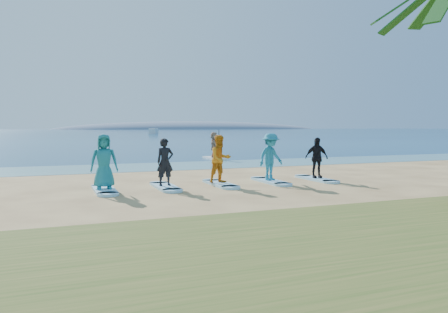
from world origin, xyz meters
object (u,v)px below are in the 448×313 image
object	(u,v)px
surfboard_2	(220,184)
surfboard_3	(270,181)
boat_offshore_b	(154,134)
student_0	(104,161)
paddleboard	(214,158)
student_1	(165,162)
student_4	(317,158)
student_3	(271,157)
paddleboarder	(214,145)
surfboard_1	(165,187)
surfboard_4	(316,179)
student_2	(220,159)
surfboard_0	(104,190)

from	to	relation	value
surfboard_2	surfboard_3	bearing A→B (deg)	0.00
boat_offshore_b	student_0	world-z (taller)	student_0
student_0	surfboard_3	size ratio (longest dim) A/B	0.86
paddleboard	student_1	world-z (taller)	student_1
student_0	surfboard_3	world-z (taller)	student_0
student_4	student_0	bearing A→B (deg)	-169.94
boat_offshore_b	surfboard_3	bearing A→B (deg)	-79.61
student_0	student_3	world-z (taller)	student_0
paddleboarder	surfboard_3	world-z (taller)	paddleboarder
student_0	surfboard_2	world-z (taller)	student_0
paddleboard	surfboard_2	distance (m)	12.93
paddleboard	student_4	bearing A→B (deg)	-89.20
paddleboarder	surfboard_1	world-z (taller)	paddleboarder
student_0	student_3	size ratio (longest dim) A/B	1.01
paddleboard	surfboard_4	distance (m)	12.21
paddleboard	student_3	distance (m)	12.43
student_0	surfboard_2	bearing A→B (deg)	1.82
student_0	student_2	size ratio (longest dim) A/B	1.04
student_1	surfboard_2	size ratio (longest dim) A/B	0.78
surfboard_4	student_4	xyz separation A→B (m)	(0.00, 0.00, 0.89)
paddleboarder	boat_offshore_b	size ratio (longest dim) A/B	0.27
surfboard_0	student_0	xyz separation A→B (m)	(0.00, 0.00, 0.99)
student_0	surfboard_4	world-z (taller)	student_0
surfboard_0	student_1	bearing A→B (deg)	0.00
paddleboard	boat_offshore_b	bearing A→B (deg)	80.52
student_0	student_2	bearing A→B (deg)	1.82
boat_offshore_b	student_4	world-z (taller)	student_4
surfboard_0	student_3	xyz separation A→B (m)	(6.45, 0.00, 0.99)
surfboard_2	paddleboarder	bearing A→B (deg)	70.84
student_1	surfboard_3	world-z (taller)	student_1
paddleboarder	surfboard_2	bearing A→B (deg)	169.82
boat_offshore_b	surfboard_2	world-z (taller)	boat_offshore_b
student_1	student_3	xyz separation A→B (m)	(4.30, 0.00, 0.08)
boat_offshore_b	student_2	size ratio (longest dim) A/B	3.56
paddleboard	student_1	xyz separation A→B (m)	(-6.39, -12.21, 0.89)
surfboard_3	student_0	bearing A→B (deg)	180.00
surfboard_2	surfboard_0	bearing A→B (deg)	180.00
paddleboarder	student_0	bearing A→B (deg)	154.00
student_0	student_2	xyz separation A→B (m)	(4.30, 0.00, -0.04)
surfboard_2	boat_offshore_b	bearing A→B (deg)	78.94
surfboard_1	surfboard_4	world-z (taller)	same
student_4	surfboard_3	bearing A→B (deg)	-169.94
paddleboarder	surfboard_3	xyz separation A→B (m)	(-2.09, -12.21, -0.94)
paddleboarder	surfboard_4	bearing A→B (deg)	-170.75
student_3	surfboard_4	bearing A→B (deg)	-18.56
surfboard_0	paddleboarder	bearing A→B (deg)	55.03
paddleboard	student_2	distance (m)	12.96
surfboard_1	surfboard_2	bearing A→B (deg)	0.00
student_0	student_4	bearing A→B (deg)	1.82
surfboard_1	student_4	bearing A→B (deg)	0.00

